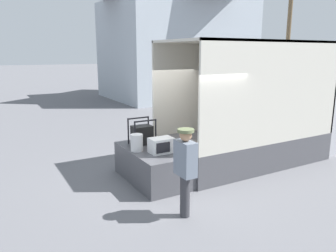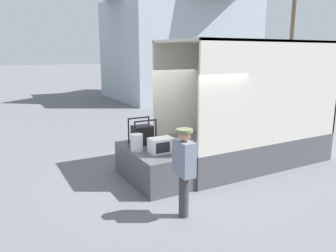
{
  "view_description": "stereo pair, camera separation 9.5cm",
  "coord_description": "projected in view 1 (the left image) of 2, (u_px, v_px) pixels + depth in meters",
  "views": [
    {
      "loc": [
        -3.82,
        -6.48,
        2.94
      ],
      "look_at": [
        -0.25,
        -0.2,
        1.31
      ],
      "focal_mm": 35.0,
      "sensor_mm": 36.0,
      "label": 1
    },
    {
      "loc": [
        -3.74,
        -6.53,
        2.94
      ],
      "look_at": [
        -0.25,
        -0.2,
        1.31
      ],
      "focal_mm": 35.0,
      "sensor_mm": 36.0,
      "label": 2
    }
  ],
  "objects": [
    {
      "name": "house_backdrop",
      "position": [
        176.0,
        32.0,
        21.57
      ],
      "size": [
        9.18,
        7.02,
        8.31
      ],
      "color": "#A8B2BC",
      "rests_on": "ground"
    },
    {
      "name": "ground_plane",
      "position": [
        173.0,
        176.0,
        7.99
      ],
      "size": [
        160.0,
        160.0,
        0.0
      ],
      "primitive_type": "plane",
      "color": "slate"
    },
    {
      "name": "tailgate_deck",
      "position": [
        153.0,
        165.0,
        7.64
      ],
      "size": [
        1.1,
        2.04,
        0.76
      ],
      "primitive_type": "cube",
      "color": "#4C4C51",
      "rests_on": "ground"
    },
    {
      "name": "box_truck",
      "position": [
        288.0,
        119.0,
        9.66
      ],
      "size": [
        6.59,
        2.14,
        3.23
      ],
      "color": "#B2B2B7",
      "rests_on": "ground"
    },
    {
      "name": "orange_bucket",
      "position": [
        137.0,
        143.0,
        7.37
      ],
      "size": [
        0.28,
        0.28,
        0.39
      ],
      "color": "silver",
      "rests_on": "tailgate_deck"
    },
    {
      "name": "portable_generator",
      "position": [
        143.0,
        135.0,
        7.9
      ],
      "size": [
        0.58,
        0.43,
        0.63
      ],
      "color": "black",
      "rests_on": "tailgate_deck"
    },
    {
      "name": "worker_person",
      "position": [
        185.0,
        164.0,
        5.8
      ],
      "size": [
        0.3,
        0.44,
        1.65
      ],
      "color": "#38383D",
      "rests_on": "ground"
    },
    {
      "name": "utility_pole",
      "position": [
        289.0,
        29.0,
        21.6
      ],
      "size": [
        1.8,
        0.28,
        8.54
      ],
      "color": "brown",
      "rests_on": "ground"
    },
    {
      "name": "microwave",
      "position": [
        161.0,
        145.0,
        7.24
      ],
      "size": [
        0.52,
        0.37,
        0.34
      ],
      "color": "white",
      "rests_on": "tailgate_deck"
    }
  ]
}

